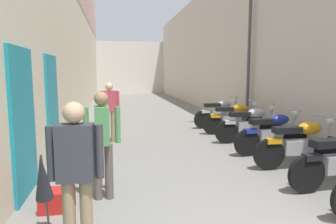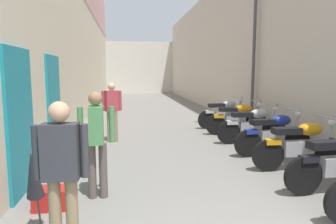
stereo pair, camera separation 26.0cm
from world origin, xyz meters
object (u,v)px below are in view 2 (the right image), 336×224
at_px(motorcycle_fourth, 274,133).
at_px(motorcycle_seventh, 224,113).
at_px(motorcycle_third, 301,144).
at_px(motorcycle_fifth, 253,124).
at_px(umbrella_leaning, 33,175).
at_px(pedestrian_further_down, 112,107).
at_px(street_lamp, 251,45).
at_px(motorcycle_sixth, 238,118).
at_px(pedestrian_by_doorway, 62,169).
at_px(pedestrian_mid_alley, 97,137).
at_px(plastic_crate, 51,198).

bearing_deg(motorcycle_fourth, motorcycle_seventh, 90.00).
distance_m(motorcycle_third, motorcycle_fifth, 2.18).
xyz_separation_m(motorcycle_third, umbrella_leaning, (-4.29, -1.67, 0.18)).
distance_m(pedestrian_further_down, street_lamp, 4.79).
distance_m(motorcycle_sixth, street_lamp, 2.44).
xyz_separation_m(pedestrian_by_doorway, pedestrian_mid_alley, (0.20, 1.46, 0.00)).
xyz_separation_m(motorcycle_fourth, pedestrian_by_doorway, (-3.86, -3.28, 0.42)).
xyz_separation_m(motorcycle_fourth, pedestrian_further_down, (-3.60, 1.85, 0.42)).
xyz_separation_m(motorcycle_sixth, street_lamp, (0.70, 0.84, 2.18)).
bearing_deg(plastic_crate, motorcycle_fourth, 26.09).
height_order(pedestrian_mid_alley, plastic_crate, pedestrian_mid_alley).
height_order(motorcycle_seventh, street_lamp, street_lamp).
relative_size(motorcycle_seventh, pedestrian_further_down, 1.17).
bearing_deg(pedestrian_mid_alley, motorcycle_seventh, 54.90).
bearing_deg(motorcycle_seventh, umbrella_leaning, -125.11).
bearing_deg(motorcycle_sixth, motorcycle_fifth, -89.99).
distance_m(plastic_crate, street_lamp, 7.57).
relative_size(motorcycle_fifth, street_lamp, 0.40).
bearing_deg(street_lamp, motorcycle_seventh, 152.42).
xyz_separation_m(motorcycle_seventh, pedestrian_by_doorway, (-3.86, -6.67, 0.42)).
xyz_separation_m(motorcycle_fifth, pedestrian_by_doorway, (-3.86, -4.41, 0.42)).
bearing_deg(pedestrian_mid_alley, umbrella_leaning, -125.12).
height_order(motorcycle_fifth, umbrella_leaning, motorcycle_fifth).
bearing_deg(street_lamp, pedestrian_mid_alley, -131.98).
xyz_separation_m(motorcycle_sixth, umbrella_leaning, (-4.29, -4.90, 0.18)).
bearing_deg(motorcycle_third, pedestrian_further_down, 141.13).
xyz_separation_m(motorcycle_fourth, pedestrian_mid_alley, (-3.66, -1.82, 0.42)).
distance_m(motorcycle_fifth, plastic_crate, 5.36).
distance_m(motorcycle_seventh, pedestrian_mid_alley, 6.38).
height_order(motorcycle_fifth, motorcycle_sixth, same).
bearing_deg(motorcycle_fifth, plastic_crate, -142.92).
bearing_deg(pedestrian_mid_alley, pedestrian_further_down, 88.99).
relative_size(pedestrian_mid_alley, umbrella_leaning, 1.63).
relative_size(motorcycle_third, street_lamp, 0.40).
distance_m(pedestrian_by_doorway, street_lamp, 7.98).
xyz_separation_m(motorcycle_third, pedestrian_mid_alley, (-3.66, -0.77, 0.42)).
height_order(motorcycle_fifth, plastic_crate, motorcycle_fifth).
bearing_deg(plastic_crate, motorcycle_third, 13.73).
bearing_deg(umbrella_leaning, motorcycle_fourth, 32.30).
distance_m(motorcycle_seventh, pedestrian_by_doorway, 7.72).
bearing_deg(pedestrian_mid_alley, pedestrian_by_doorway, -97.65).
xyz_separation_m(motorcycle_third, street_lamp, (0.70, 4.07, 2.18)).
bearing_deg(motorcycle_fourth, pedestrian_further_down, 152.74).
bearing_deg(motorcycle_fourth, street_lamp, 77.01).
height_order(motorcycle_seventh, pedestrian_further_down, pedestrian_further_down).
height_order(pedestrian_mid_alley, street_lamp, street_lamp).
relative_size(pedestrian_mid_alley, plastic_crate, 3.57).
bearing_deg(pedestrian_further_down, plastic_crate, -99.61).
bearing_deg(umbrella_leaning, pedestrian_further_down, 81.37).
xyz_separation_m(motorcycle_seventh, umbrella_leaning, (-4.29, -6.11, 0.18)).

